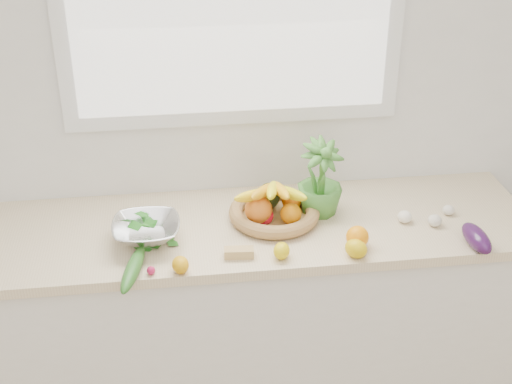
{
  "coord_description": "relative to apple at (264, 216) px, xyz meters",
  "views": [
    {
      "loc": [
        -0.25,
        -0.35,
        2.32
      ],
      "look_at": [
        0.05,
        1.93,
        1.05
      ],
      "focal_mm": 50.0,
      "sensor_mm": 36.0,
      "label": 1
    }
  ],
  "objects": [
    {
      "name": "garlic_b",
      "position": [
        0.72,
        -0.02,
        -0.02
      ],
      "size": [
        0.05,
        0.05,
        0.04
      ],
      "primitive_type": "ellipsoid",
      "rotation": [
        0.0,
        0.0,
        0.01
      ],
      "color": "silver",
      "rests_on": "countertop"
    },
    {
      "name": "orange_loose",
      "position": [
        0.31,
        -0.2,
        0.0
      ],
      "size": [
        0.1,
        0.1,
        0.08
      ],
      "primitive_type": "sphere",
      "rotation": [
        0.0,
        0.0,
        -0.2
      ],
      "color": "orange",
      "rests_on": "countertop"
    },
    {
      "name": "cucumber",
      "position": [
        -0.49,
        -0.28,
        -0.01
      ],
      "size": [
        0.11,
        0.28,
        0.05
      ],
      "primitive_type": "ellipsoid",
      "rotation": [
        0.0,
        0.0,
        -0.22
      ],
      "color": "#255418",
      "rests_on": "countertop"
    },
    {
      "name": "garlic_a",
      "position": [
        0.54,
        -0.05,
        -0.01
      ],
      "size": [
        0.06,
        0.06,
        0.05
      ],
      "primitive_type": "ellipsoid",
      "rotation": [
        0.0,
        0.0,
        -0.13
      ],
      "color": "white",
      "rests_on": "countertop"
    },
    {
      "name": "radish",
      "position": [
        -0.43,
        -0.28,
        -0.02
      ],
      "size": [
        0.03,
        0.03,
        0.03
      ],
      "primitive_type": "sphere",
      "rotation": [
        0.0,
        0.0,
        0.18
      ],
      "color": "#BF174B",
      "rests_on": "countertop"
    },
    {
      "name": "counter_cabinet",
      "position": [
        -0.08,
        0.0,
        -0.51
      ],
      "size": [
        2.2,
        0.58,
        0.86
      ],
      "primitive_type": "cube",
      "color": "silver",
      "rests_on": "ground"
    },
    {
      "name": "eggplant",
      "position": [
        0.74,
        -0.26,
        0.0
      ],
      "size": [
        0.09,
        0.19,
        0.07
      ],
      "primitive_type": "ellipsoid",
      "rotation": [
        0.0,
        0.0,
        0.08
      ],
      "color": "#31103C",
      "rests_on": "countertop"
    },
    {
      "name": "apple",
      "position": [
        0.0,
        0.0,
        0.0
      ],
      "size": [
        0.08,
        0.08,
        0.07
      ],
      "primitive_type": "sphere",
      "rotation": [
        0.0,
        0.0,
        0.06
      ],
      "color": "red",
      "rests_on": "countertop"
    },
    {
      "name": "colander_with_spinach",
      "position": [
        -0.44,
        -0.07,
        0.03
      ],
      "size": [
        0.25,
        0.25,
        0.13
      ],
      "color": "white",
      "rests_on": "countertop"
    },
    {
      "name": "countertop",
      "position": [
        -0.08,
        0.0,
        -0.06
      ],
      "size": [
        2.24,
        0.62,
        0.04
      ],
      "primitive_type": "cube",
      "color": "beige",
      "rests_on": "counter_cabinet"
    },
    {
      "name": "garlic_c",
      "position": [
        0.64,
        -0.1,
        -0.01
      ],
      "size": [
        0.07,
        0.07,
        0.05
      ],
      "primitive_type": "ellipsoid",
      "rotation": [
        0.0,
        0.0,
        0.27
      ],
      "color": "silver",
      "rests_on": "countertop"
    },
    {
      "name": "fruit_basket",
      "position": [
        0.04,
        0.03,
        0.02
      ],
      "size": [
        0.42,
        0.42,
        0.18
      ],
      "color": "#A7814A",
      "rests_on": "countertop"
    },
    {
      "name": "potted_herb",
      "position": [
        0.22,
        0.06,
        0.11
      ],
      "size": [
        0.24,
        0.24,
        0.32
      ],
      "primitive_type": "imported",
      "rotation": [
        0.0,
        0.0,
        0.43
      ],
      "color": "#42822F",
      "rests_on": "countertop"
    },
    {
      "name": "lemon_a",
      "position": [
        -0.33,
        -0.28,
        -0.01
      ],
      "size": [
        0.07,
        0.08,
        0.06
      ],
      "primitive_type": "ellipsoid",
      "rotation": [
        0.0,
        0.0,
        0.11
      ],
      "color": "orange",
      "rests_on": "countertop"
    },
    {
      "name": "ginger",
      "position": [
        -0.12,
        -0.21,
        -0.02
      ],
      "size": [
        0.11,
        0.05,
        0.03
      ],
      "primitive_type": "cube",
      "rotation": [
        0.0,
        0.0,
        -0.08
      ],
      "color": "tan",
      "rests_on": "countertop"
    },
    {
      "name": "lemon_b",
      "position": [
        0.03,
        -0.23,
        -0.01
      ],
      "size": [
        0.08,
        0.09,
        0.06
      ],
      "primitive_type": "ellipsoid",
      "rotation": [
        0.0,
        0.0,
        -0.33
      ],
      "color": "yellow",
      "rests_on": "countertop"
    },
    {
      "name": "lemon_c",
      "position": [
        0.29,
        -0.26,
        -0.0
      ],
      "size": [
        0.11,
        0.11,
        0.07
      ],
      "primitive_type": "ellipsoid",
      "rotation": [
        0.0,
        0.0,
        0.76
      ],
      "color": "#DCB40B",
      "rests_on": "countertop"
    },
    {
      "name": "back_wall",
      "position": [
        -0.08,
        0.3,
        0.41
      ],
      "size": [
        4.5,
        0.02,
        2.7
      ],
      "primitive_type": "cube",
      "color": "white",
      "rests_on": "ground"
    }
  ]
}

